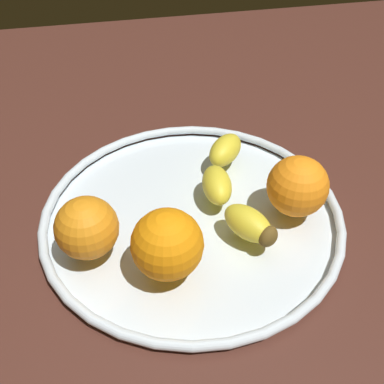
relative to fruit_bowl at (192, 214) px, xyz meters
The scene contains 6 objects.
ground_plane 2.92cm from the fruit_bowl, ahead, with size 136.79×136.79×4.00cm, color #47241C.
fruit_bowl is the anchor object (origin of this frame).
banana 6.23cm from the fruit_bowl, 104.18° to the left, with size 22.35×8.67×3.76cm.
orange_back_left 14.30cm from the fruit_bowl, 71.65° to the right, with size 7.28×7.28×7.28cm, color orange.
orange_front_right 13.79cm from the fruit_bowl, 79.35° to the left, with size 7.64×7.64×7.64cm, color orange.
orange_front_left 10.98cm from the fruit_bowl, 26.98° to the right, with size 7.96×7.96×7.96cm, color orange.
Camera 1 is at (41.47, -8.31, 42.88)cm, focal length 43.10 mm.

